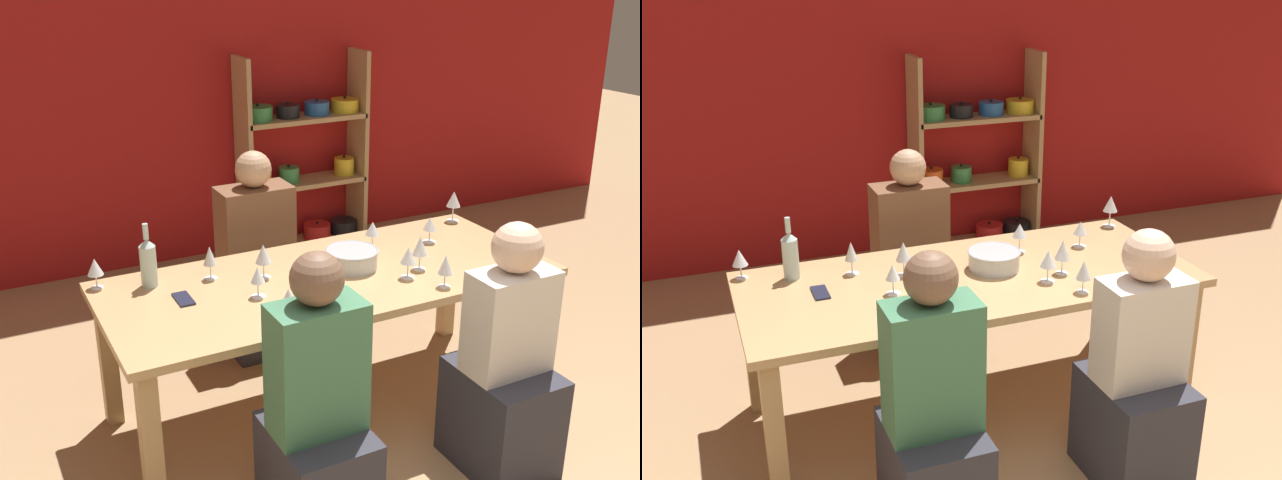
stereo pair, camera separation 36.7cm
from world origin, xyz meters
TOP-DOWN VIEW (x-y plane):
  - wall_back_red at (0.00, 3.83)m, footprint 8.80×0.06m
  - shelf_unit at (1.06, 3.63)m, footprint 1.02×0.30m
  - dining_table at (0.13, 1.47)m, footprint 2.20×0.93m
  - mixing_bowl at (0.27, 1.51)m, footprint 0.27×0.27m
  - wine_bottle_green at (-0.68, 1.75)m, footprint 0.08×0.08m
  - wine_glass_white_a at (-0.17, 1.59)m, footprint 0.08×0.08m
  - wine_glass_red_a at (1.14, 1.84)m, footprint 0.08×0.08m
  - wine_glass_red_b at (0.56, 1.33)m, footprint 0.08×0.08m
  - wine_glass_red_c at (-0.25, 1.13)m, footprint 0.07×0.07m
  - wine_glass_empty_a at (-0.28, 1.40)m, footprint 0.07×0.07m
  - wine_glass_white_b at (0.82, 1.62)m, footprint 0.07×0.07m
  - wine_glass_red_d at (0.54, 1.10)m, footprint 0.07×0.07m
  - wine_glass_white_c at (-0.40, 1.70)m, footprint 0.06×0.06m
  - wine_glass_empty_b at (0.48, 1.66)m, footprint 0.08×0.08m
  - wine_glass_red_e at (-0.91, 1.84)m, footprint 0.07×0.07m
  - wine_glass_empty_c at (0.45, 1.27)m, footprint 0.08×0.08m
  - cell_phone at (-0.59, 1.53)m, footprint 0.07×0.15m
  - person_near_a at (-0.32, 0.73)m, footprint 0.36×0.45m
  - person_far_a at (0.08, 2.30)m, footprint 0.42×0.53m
  - person_near_b at (0.60, 0.71)m, footprint 0.37×0.47m

SIDE VIEW (x-z plane):
  - person_far_a at x=0.08m, z-range -0.16..1.03m
  - person_near_b at x=0.60m, z-range -0.15..1.04m
  - person_near_a at x=-0.32m, z-range -0.15..1.06m
  - shelf_unit at x=1.06m, z-range -0.11..1.42m
  - dining_table at x=0.13m, z-range 0.29..1.04m
  - cell_phone at x=-0.59m, z-range 0.75..0.76m
  - mixing_bowl at x=0.27m, z-range 0.75..0.85m
  - wine_glass_white_b at x=0.82m, z-range 0.78..0.92m
  - wine_glass_red_e at x=-0.91m, z-range 0.78..0.93m
  - wine_glass_empty_a at x=-0.28m, z-range 0.78..0.93m
  - wine_glass_red_c at x=-0.25m, z-range 0.78..0.93m
  - wine_glass_red_d at x=0.54m, z-range 0.78..0.94m
  - wine_glass_white_c at x=-0.40m, z-range 0.78..0.95m
  - wine_glass_empty_c at x=0.45m, z-range 0.78..0.94m
  - wine_glass_empty_b at x=0.48m, z-range 0.79..0.94m
  - wine_glass_white_a at x=-0.17m, z-range 0.78..0.96m
  - wine_glass_red_b at x=0.56m, z-range 0.78..0.96m
  - wine_bottle_green at x=-0.68m, z-range 0.72..1.03m
  - wine_glass_red_a at x=1.14m, z-range 0.79..0.97m
  - wall_back_red at x=0.00m, z-range 0.00..2.70m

